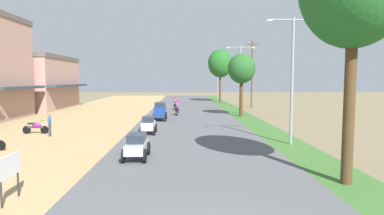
{
  "coord_description": "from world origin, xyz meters",
  "views": [
    {
      "loc": [
        -0.56,
        -6.69,
        3.9
      ],
      "look_at": [
        0.14,
        18.73,
        1.69
      ],
      "focal_mm": 30.56,
      "sensor_mm": 36.0,
      "label": 1
    }
  ],
  "objects_px": {
    "motorbike_foreground_rider": "(177,108)",
    "streetlamp_near": "(292,71)",
    "streetlamp_far": "(218,75)",
    "car_hatchback_white": "(148,124)",
    "streetlamp_mid": "(240,75)",
    "street_signboard": "(9,169)",
    "utility_pole_near": "(252,73)",
    "median_tree_third": "(220,63)",
    "car_van_blue": "(160,110)",
    "median_tree_second": "(242,69)",
    "parked_motorbike_third": "(36,127)",
    "motorbike_ahead_second": "(175,104)",
    "car_sedan_silver": "(137,145)",
    "pedestrian_on_shoulder": "(50,123)"
  },
  "relations": [
    {
      "from": "streetlamp_far",
      "to": "utility_pole_near",
      "type": "bearing_deg",
      "value": -79.24
    },
    {
      "from": "median_tree_second",
      "to": "motorbike_foreground_rider",
      "type": "relative_size",
      "value": 3.59
    },
    {
      "from": "median_tree_third",
      "to": "streetlamp_far",
      "type": "xyz_separation_m",
      "value": [
        0.15,
        5.17,
        -1.92
      ]
    },
    {
      "from": "utility_pole_near",
      "to": "motorbike_foreground_rider",
      "type": "xyz_separation_m",
      "value": [
        -9.94,
        -9.58,
        -3.87
      ]
    },
    {
      "from": "street_signboard",
      "to": "parked_motorbike_third",
      "type": "bearing_deg",
      "value": 110.91
    },
    {
      "from": "median_tree_third",
      "to": "streetlamp_mid",
      "type": "height_order",
      "value": "median_tree_third"
    },
    {
      "from": "median_tree_second",
      "to": "motorbike_foreground_rider",
      "type": "xyz_separation_m",
      "value": [
        -6.61,
        1.12,
        -4.06
      ]
    },
    {
      "from": "streetlamp_near",
      "to": "utility_pole_near",
      "type": "height_order",
      "value": "utility_pole_near"
    },
    {
      "from": "median_tree_second",
      "to": "car_sedan_silver",
      "type": "height_order",
      "value": "median_tree_second"
    },
    {
      "from": "median_tree_third",
      "to": "parked_motorbike_third",
      "type": "bearing_deg",
      "value": -117.8
    },
    {
      "from": "median_tree_third",
      "to": "median_tree_second",
      "type": "bearing_deg",
      "value": -90.57
    },
    {
      "from": "parked_motorbike_third",
      "to": "motorbike_ahead_second",
      "type": "distance_m",
      "value": 20.01
    },
    {
      "from": "median_tree_third",
      "to": "car_van_blue",
      "type": "xyz_separation_m",
      "value": [
        -8.35,
        -24.2,
        -5.49
      ]
    },
    {
      "from": "utility_pole_near",
      "to": "motorbike_ahead_second",
      "type": "xyz_separation_m",
      "value": [
        -10.28,
        -3.36,
        -3.87
      ]
    },
    {
      "from": "car_van_blue",
      "to": "parked_motorbike_third",
      "type": "bearing_deg",
      "value": -138.64
    },
    {
      "from": "utility_pole_near",
      "to": "car_hatchback_white",
      "type": "xyz_separation_m",
      "value": [
        -11.75,
        -21.32,
        -3.97
      ]
    },
    {
      "from": "parked_motorbike_third",
      "to": "motorbike_foreground_rider",
      "type": "distance_m",
      "value": 15.03
    },
    {
      "from": "streetlamp_mid",
      "to": "utility_pole_near",
      "type": "distance_m",
      "value": 8.5
    },
    {
      "from": "pedestrian_on_shoulder",
      "to": "median_tree_third",
      "type": "relative_size",
      "value": 0.18
    },
    {
      "from": "pedestrian_on_shoulder",
      "to": "median_tree_third",
      "type": "distance_m",
      "value": 36.3
    },
    {
      "from": "street_signboard",
      "to": "motorbike_foreground_rider",
      "type": "distance_m",
      "value": 24.88
    },
    {
      "from": "streetlamp_far",
      "to": "car_sedan_silver",
      "type": "relative_size",
      "value": 3.48
    },
    {
      "from": "motorbike_foreground_rider",
      "to": "streetlamp_near",
      "type": "bearing_deg",
      "value": -65.91
    },
    {
      "from": "parked_motorbike_third",
      "to": "streetlamp_mid",
      "type": "height_order",
      "value": "streetlamp_mid"
    },
    {
      "from": "street_signboard",
      "to": "pedestrian_on_shoulder",
      "type": "height_order",
      "value": "pedestrian_on_shoulder"
    },
    {
      "from": "street_signboard",
      "to": "car_van_blue",
      "type": "xyz_separation_m",
      "value": [
        3.27,
        20.23,
        -0.08
      ]
    },
    {
      "from": "street_signboard",
      "to": "car_sedan_silver",
      "type": "height_order",
      "value": "street_signboard"
    },
    {
      "from": "utility_pole_near",
      "to": "car_van_blue",
      "type": "distance_m",
      "value": 18.29
    },
    {
      "from": "streetlamp_mid",
      "to": "motorbike_ahead_second",
      "type": "distance_m",
      "value": 9.34
    },
    {
      "from": "parked_motorbike_third",
      "to": "car_sedan_silver",
      "type": "height_order",
      "value": "car_sedan_silver"
    },
    {
      "from": "car_hatchback_white",
      "to": "utility_pole_near",
      "type": "bearing_deg",
      "value": 61.14
    },
    {
      "from": "streetlamp_mid",
      "to": "utility_pole_near",
      "type": "height_order",
      "value": "utility_pole_near"
    },
    {
      "from": "streetlamp_far",
      "to": "car_van_blue",
      "type": "relative_size",
      "value": 3.27
    },
    {
      "from": "parked_motorbike_third",
      "to": "streetlamp_mid",
      "type": "bearing_deg",
      "value": 37.96
    },
    {
      "from": "car_van_blue",
      "to": "motorbike_foreground_rider",
      "type": "relative_size",
      "value": 1.34
    },
    {
      "from": "streetlamp_mid",
      "to": "street_signboard",
      "type": "bearing_deg",
      "value": -114.32
    },
    {
      "from": "pedestrian_on_shoulder",
      "to": "motorbike_foreground_rider",
      "type": "bearing_deg",
      "value": 56.21
    },
    {
      "from": "median_tree_second",
      "to": "utility_pole_near",
      "type": "height_order",
      "value": "utility_pole_near"
    },
    {
      "from": "pedestrian_on_shoulder",
      "to": "street_signboard",
      "type": "bearing_deg",
      "value": -73.36
    },
    {
      "from": "median_tree_third",
      "to": "car_sedan_silver",
      "type": "xyz_separation_m",
      "value": [
        -8.44,
        -38.96,
        -5.77
      ]
    },
    {
      "from": "streetlamp_far",
      "to": "motorbike_foreground_rider",
      "type": "bearing_deg",
      "value": -105.48
    },
    {
      "from": "streetlamp_near",
      "to": "motorbike_ahead_second",
      "type": "height_order",
      "value": "streetlamp_near"
    },
    {
      "from": "street_signboard",
      "to": "median_tree_second",
      "type": "xyz_separation_m",
      "value": [
        11.41,
        23.29,
        3.81
      ]
    },
    {
      "from": "motorbike_ahead_second",
      "to": "streetlamp_far",
      "type": "bearing_deg",
      "value": 68.9
    },
    {
      "from": "car_hatchback_white",
      "to": "motorbike_foreground_rider",
      "type": "distance_m",
      "value": 11.87
    },
    {
      "from": "utility_pole_near",
      "to": "car_van_blue",
      "type": "relative_size",
      "value": 3.76
    },
    {
      "from": "utility_pole_near",
      "to": "car_hatchback_white",
      "type": "height_order",
      "value": "utility_pole_near"
    },
    {
      "from": "pedestrian_on_shoulder",
      "to": "median_tree_second",
      "type": "height_order",
      "value": "median_tree_second"
    },
    {
      "from": "utility_pole_near",
      "to": "car_van_blue",
      "type": "height_order",
      "value": "utility_pole_near"
    },
    {
      "from": "motorbike_foreground_rider",
      "to": "car_sedan_silver",
      "type": "bearing_deg",
      "value": -94.88
    }
  ]
}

